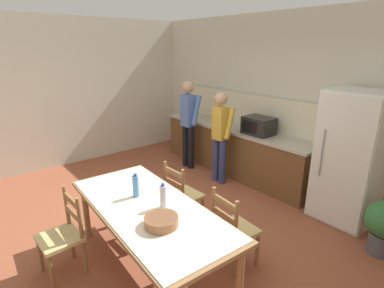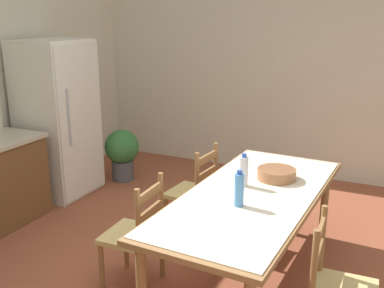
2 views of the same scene
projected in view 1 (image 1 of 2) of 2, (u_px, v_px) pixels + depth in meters
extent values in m
plane|color=brown|center=(160.00, 230.00, 4.00)|extent=(8.32, 8.32, 0.00)
cube|color=beige|center=(285.00, 100.00, 5.16)|extent=(6.52, 0.12, 2.90)
cube|color=beige|center=(66.00, 93.00, 5.94)|extent=(0.12, 5.20, 2.90)
cube|color=brown|center=(234.00, 151.00, 5.77)|extent=(3.29, 0.62, 0.85)
cube|color=#B2A893|center=(235.00, 128.00, 5.63)|extent=(3.33, 0.66, 0.04)
cube|color=#B7BCC1|center=(208.00, 121.00, 6.17)|extent=(0.52, 0.38, 0.02)
cube|color=beige|center=(246.00, 110.00, 5.72)|extent=(3.29, 0.03, 0.60)
cube|color=silver|center=(351.00, 158.00, 4.03)|extent=(0.76, 0.68, 1.82)
cube|color=silver|center=(339.00, 164.00, 3.82)|extent=(0.73, 0.02, 1.75)
cylinder|color=#A5AAB2|center=(322.00, 153.00, 3.94)|extent=(0.02, 0.02, 0.64)
cube|color=black|center=(259.00, 126.00, 5.15)|extent=(0.50, 0.38, 0.30)
cube|color=black|center=(249.00, 127.00, 5.07)|extent=(0.30, 0.01, 0.19)
cylinder|color=olive|center=(86.00, 211.00, 3.77)|extent=(0.07, 0.07, 0.71)
cylinder|color=olive|center=(139.00, 195.00, 4.19)|extent=(0.07, 0.07, 0.71)
cylinder|color=olive|center=(240.00, 279.00, 2.68)|extent=(0.07, 0.07, 0.71)
cube|color=olive|center=(148.00, 209.00, 3.11)|extent=(2.22, 1.05, 0.04)
cube|color=beige|center=(148.00, 207.00, 3.10)|extent=(2.13, 1.01, 0.01)
cylinder|color=#4C8ED6|center=(136.00, 186.00, 3.27)|extent=(0.07, 0.07, 0.24)
cylinder|color=#2D51B2|center=(135.00, 175.00, 3.23)|extent=(0.04, 0.04, 0.03)
cylinder|color=silver|center=(163.00, 197.00, 3.05)|extent=(0.07, 0.07, 0.24)
cylinder|color=#2D51B2|center=(163.00, 185.00, 3.00)|extent=(0.04, 0.04, 0.03)
cylinder|color=#9E6642|center=(161.00, 221.00, 2.76)|extent=(0.32, 0.32, 0.09)
cylinder|color=#9E6642|center=(161.00, 218.00, 2.74)|extent=(0.31, 0.31, 0.02)
cylinder|color=olive|center=(257.00, 250.00, 3.30)|extent=(0.04, 0.04, 0.41)
cylinder|color=olive|center=(235.00, 233.00, 3.58)|extent=(0.04, 0.04, 0.41)
cylinder|color=olive|center=(234.00, 261.00, 3.12)|extent=(0.04, 0.04, 0.41)
cylinder|color=olive|center=(213.00, 243.00, 3.40)|extent=(0.04, 0.04, 0.41)
cube|color=tan|center=(236.00, 229.00, 3.28)|extent=(0.46, 0.44, 0.04)
cylinder|color=olive|center=(236.00, 222.00, 2.97)|extent=(0.04, 0.04, 0.46)
cylinder|color=olive|center=(214.00, 207.00, 3.25)|extent=(0.04, 0.04, 0.46)
cube|color=olive|center=(225.00, 203.00, 3.07)|extent=(0.36, 0.06, 0.07)
cube|color=olive|center=(224.00, 216.00, 3.12)|extent=(0.36, 0.06, 0.07)
cylinder|color=olive|center=(202.00, 211.00, 4.08)|extent=(0.04, 0.04, 0.41)
cylinder|color=olive|center=(185.00, 201.00, 4.33)|extent=(0.04, 0.04, 0.41)
cylinder|color=olive|center=(183.00, 220.00, 3.86)|extent=(0.04, 0.04, 0.41)
cylinder|color=olive|center=(167.00, 209.00, 4.12)|extent=(0.04, 0.04, 0.41)
cube|color=tan|center=(184.00, 195.00, 4.03)|extent=(0.43, 0.41, 0.04)
cylinder|color=olive|center=(183.00, 187.00, 3.72)|extent=(0.04, 0.04, 0.46)
cylinder|color=olive|center=(166.00, 178.00, 3.97)|extent=(0.04, 0.04, 0.46)
cube|color=olive|center=(174.00, 173.00, 3.80)|extent=(0.36, 0.03, 0.07)
cube|color=olive|center=(174.00, 184.00, 3.85)|extent=(0.36, 0.03, 0.07)
cylinder|color=olive|center=(40.00, 255.00, 3.21)|extent=(0.04, 0.04, 0.41)
cylinder|color=olive|center=(52.00, 273.00, 2.96)|extent=(0.04, 0.04, 0.41)
cylinder|color=olive|center=(72.00, 242.00, 3.43)|extent=(0.04, 0.04, 0.41)
cylinder|color=olive|center=(85.00, 258.00, 3.18)|extent=(0.04, 0.04, 0.41)
cube|color=tan|center=(60.00, 238.00, 3.12)|extent=(0.44, 0.42, 0.04)
cylinder|color=olive|center=(66.00, 205.00, 3.28)|extent=(0.04, 0.04, 0.46)
cylinder|color=olive|center=(80.00, 219.00, 3.03)|extent=(0.04, 0.04, 0.46)
cube|color=olive|center=(71.00, 201.00, 3.11)|extent=(0.36, 0.04, 0.07)
cube|color=olive|center=(73.00, 213.00, 3.16)|extent=(0.36, 0.04, 0.07)
cylinder|color=black|center=(186.00, 146.00, 6.05)|extent=(0.13, 0.13, 0.86)
cylinder|color=black|center=(191.00, 148.00, 5.93)|extent=(0.13, 0.13, 0.86)
cube|color=#5175BC|center=(188.00, 111.00, 5.76)|extent=(0.24, 0.20, 0.61)
sphere|color=tan|center=(188.00, 87.00, 5.62)|extent=(0.23, 0.23, 0.23)
cylinder|color=#5175BC|center=(185.00, 107.00, 5.92)|extent=(0.10, 0.23, 0.58)
cylinder|color=#5175BC|center=(196.00, 110.00, 5.67)|extent=(0.10, 0.23, 0.58)
cylinder|color=navy|center=(216.00, 159.00, 5.38)|extent=(0.12, 0.12, 0.80)
cylinder|color=navy|center=(222.00, 162.00, 5.27)|extent=(0.12, 0.12, 0.80)
cube|color=gold|center=(220.00, 123.00, 5.11)|extent=(0.23, 0.18, 0.57)
sphere|color=tan|center=(221.00, 99.00, 4.98)|extent=(0.21, 0.21, 0.21)
cylinder|color=gold|center=(217.00, 120.00, 5.26)|extent=(0.09, 0.22, 0.54)
cylinder|color=gold|center=(230.00, 123.00, 5.03)|extent=(0.09, 0.22, 0.54)
cylinder|color=#4C4C51|center=(381.00, 243.00, 3.53)|extent=(0.28, 0.28, 0.26)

